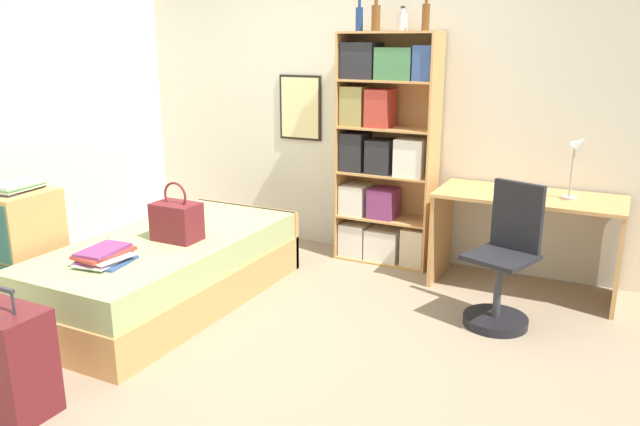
# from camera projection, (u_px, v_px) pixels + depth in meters

# --- Properties ---
(ground_plane) EXTENTS (14.00, 14.00, 0.00)m
(ground_plane) POSITION_uv_depth(u_px,v_px,m) (246.00, 319.00, 4.20)
(ground_plane) COLOR gray
(wall_back) EXTENTS (10.00, 0.09, 2.60)m
(wall_back) POSITION_uv_depth(u_px,v_px,m) (353.00, 102.00, 5.34)
(wall_back) COLOR beige
(wall_back) RESTS_ON ground_plane
(wall_left) EXTENTS (0.06, 10.00, 2.60)m
(wall_left) POSITION_uv_depth(u_px,v_px,m) (7.00, 109.00, 4.78)
(wall_left) COLOR beige
(wall_left) RESTS_ON ground_plane
(bed) EXTENTS (0.99, 2.04, 0.48)m
(bed) POSITION_uv_depth(u_px,v_px,m) (170.00, 270.00, 4.43)
(bed) COLOR tan
(bed) RESTS_ON ground_plane
(handbag) EXTENTS (0.31, 0.21, 0.41)m
(handbag) POSITION_uv_depth(u_px,v_px,m) (177.00, 221.00, 4.29)
(handbag) COLOR maroon
(handbag) RESTS_ON bed
(book_stack_on_bed) EXTENTS (0.33, 0.37, 0.09)m
(book_stack_on_bed) POSITION_uv_depth(u_px,v_px,m) (104.00, 256.00, 3.86)
(book_stack_on_bed) COLOR #334C84
(book_stack_on_bed) RESTS_ON bed
(suitcase) EXTENTS (0.48, 0.28, 0.68)m
(suitcase) POSITION_uv_depth(u_px,v_px,m) (4.00, 361.00, 3.09)
(suitcase) COLOR #5B191E
(suitcase) RESTS_ON ground_plane
(dresser) EXTENTS (0.53, 0.47, 0.85)m
(dresser) POSITION_uv_depth(u_px,v_px,m) (16.00, 251.00, 4.26)
(dresser) COLOR tan
(dresser) RESTS_ON ground_plane
(magazine_pile_on_dresser) EXTENTS (0.29, 0.36, 0.05)m
(magazine_pile_on_dresser) POSITION_uv_depth(u_px,v_px,m) (14.00, 187.00, 4.14)
(magazine_pile_on_dresser) COLOR #232328
(magazine_pile_on_dresser) RESTS_ON dresser
(bookcase) EXTENTS (0.80, 0.32, 1.88)m
(bookcase) POSITION_uv_depth(u_px,v_px,m) (382.00, 154.00, 5.10)
(bookcase) COLOR tan
(bookcase) RESTS_ON ground_plane
(bottle_green) EXTENTS (0.06, 0.06, 0.26)m
(bottle_green) POSITION_uv_depth(u_px,v_px,m) (359.00, 18.00, 4.90)
(bottle_green) COLOR navy
(bottle_green) RESTS_ON bookcase
(bottle_brown) EXTENTS (0.07, 0.07, 0.28)m
(bottle_brown) POSITION_uv_depth(u_px,v_px,m) (376.00, 17.00, 4.81)
(bottle_brown) COLOR brown
(bottle_brown) RESTS_ON bookcase
(bottle_clear) EXTENTS (0.08, 0.08, 0.18)m
(bottle_clear) POSITION_uv_depth(u_px,v_px,m) (402.00, 22.00, 4.81)
(bottle_clear) COLOR #B7BCC1
(bottle_clear) RESTS_ON bookcase
(bottle_blue) EXTENTS (0.06, 0.06, 0.28)m
(bottle_blue) POSITION_uv_depth(u_px,v_px,m) (426.00, 16.00, 4.65)
(bottle_blue) COLOR brown
(bottle_blue) RESTS_ON bookcase
(desk) EXTENTS (1.31, 0.60, 0.73)m
(desk) POSITION_uv_depth(u_px,v_px,m) (527.00, 223.00, 4.56)
(desk) COLOR tan
(desk) RESTS_ON ground_plane
(desk_lamp) EXTENTS (0.16, 0.11, 0.47)m
(desk_lamp) POSITION_uv_depth(u_px,v_px,m) (578.00, 154.00, 4.30)
(desk_lamp) COLOR #ADA89E
(desk_lamp) RESTS_ON desk
(desk_chair) EXTENTS (0.48, 0.48, 0.94)m
(desk_chair) POSITION_uv_depth(u_px,v_px,m) (502.00, 278.00, 4.07)
(desk_chair) COLOR black
(desk_chair) RESTS_ON ground_plane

